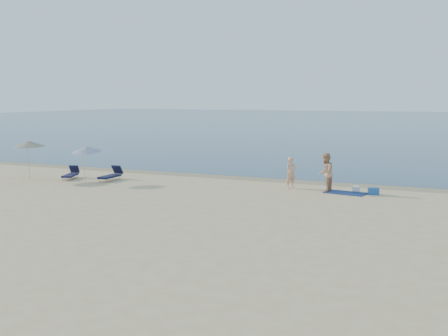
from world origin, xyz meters
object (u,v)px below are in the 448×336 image
(person_right, at_px, (326,172))
(blue_cooler, at_px, (373,191))
(person_left, at_px, (291,173))
(umbrella_near, at_px, (86,149))

(person_right, height_order, blue_cooler, person_right)
(person_left, distance_m, umbrella_near, 11.20)
(person_right, distance_m, blue_cooler, 2.47)
(person_left, relative_size, umbrella_near, 0.75)
(person_right, bearing_deg, blue_cooler, 95.36)
(person_right, height_order, umbrella_near, umbrella_near)
(umbrella_near, bearing_deg, person_left, 9.94)
(person_right, xyz_separation_m, umbrella_near, (-12.69, -2.41, 0.88))
(blue_cooler, xyz_separation_m, umbrella_near, (-15.02, -2.56, 1.67))
(person_left, bearing_deg, umbrella_near, 140.00)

